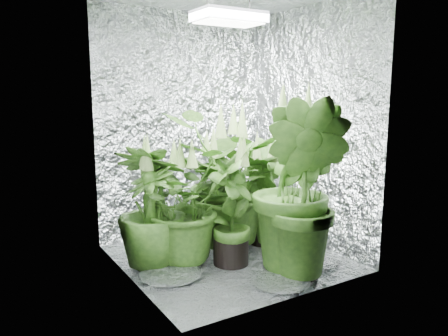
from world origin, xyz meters
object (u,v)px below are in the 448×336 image
(plant_b, at_px, (216,188))
(plant_c, at_px, (266,194))
(plant_a, at_px, (184,204))
(plant_g, at_px, (299,189))
(plant_f, at_px, (231,205))
(plant_e, at_px, (229,180))
(grow_lamp, at_px, (229,17))
(circulation_fan, at_px, (246,210))
(plant_d, at_px, (152,208))

(plant_b, bearing_deg, plant_c, -48.71)
(plant_a, bearing_deg, plant_g, -47.18)
(plant_c, bearing_deg, plant_b, 131.29)
(plant_f, bearing_deg, plant_e, 60.85)
(plant_b, xyz_separation_m, plant_g, (0.09, -1.00, 0.17))
(plant_f, bearing_deg, plant_b, 70.00)
(plant_c, relative_size, plant_g, 0.71)
(plant_b, bearing_deg, plant_a, -143.33)
(grow_lamp, height_order, plant_g, grow_lamp)
(plant_e, height_order, plant_f, plant_e)
(plant_b, relative_size, plant_g, 0.74)
(grow_lamp, height_order, circulation_fan, grow_lamp)
(plant_a, xyz_separation_m, plant_e, (0.47, 0.12, 0.12))
(grow_lamp, relative_size, plant_d, 0.50)
(plant_g, bearing_deg, plant_f, 125.49)
(grow_lamp, height_order, plant_d, grow_lamp)
(plant_b, height_order, plant_c, plant_b)
(plant_e, bearing_deg, plant_d, -173.42)
(grow_lamp, relative_size, plant_e, 0.37)
(plant_a, bearing_deg, plant_e, 14.66)
(plant_a, xyz_separation_m, plant_c, (0.79, 0.04, -0.02))
(plant_b, bearing_deg, circulation_fan, 19.81)
(grow_lamp, relative_size, plant_c, 0.52)
(plant_a, bearing_deg, plant_b, 36.67)
(plant_d, bearing_deg, plant_f, -25.52)
(plant_e, xyz_separation_m, plant_f, (-0.19, -0.34, -0.12))
(plant_d, bearing_deg, grow_lamp, -13.40)
(plant_d, bearing_deg, plant_b, 23.94)
(plant_b, relative_size, circulation_fan, 2.61)
(grow_lamp, distance_m, plant_g, 1.33)
(plant_c, xyz_separation_m, plant_g, (-0.21, -0.66, 0.20))
(plant_a, distance_m, plant_b, 0.62)
(plant_d, xyz_separation_m, plant_g, (0.83, -0.67, 0.17))
(plant_c, distance_m, circulation_fan, 0.58)
(grow_lamp, bearing_deg, plant_c, 16.17)
(circulation_fan, bearing_deg, plant_e, -135.63)
(plant_c, xyz_separation_m, circulation_fan, (0.13, 0.49, -0.27))
(plant_a, distance_m, plant_g, 0.88)
(plant_b, xyz_separation_m, plant_c, (0.29, -0.34, -0.02))
(grow_lamp, bearing_deg, plant_e, 58.19)
(grow_lamp, bearing_deg, plant_f, -113.62)
(plant_a, bearing_deg, plant_c, 2.54)
(plant_g, height_order, circulation_fan, plant_g)
(plant_e, bearing_deg, plant_a, -165.34)
(plant_a, bearing_deg, plant_d, 170.48)
(plant_c, bearing_deg, plant_f, -153.99)
(grow_lamp, distance_m, plant_b, 1.45)
(grow_lamp, xyz_separation_m, plant_f, (-0.05, -0.11, -1.37))
(plant_a, xyz_separation_m, circulation_fan, (0.92, 0.52, -0.30))
(plant_f, bearing_deg, plant_c, 26.01)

